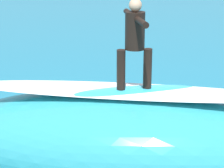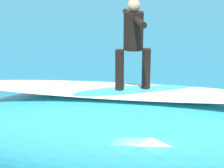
% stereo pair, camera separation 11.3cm
% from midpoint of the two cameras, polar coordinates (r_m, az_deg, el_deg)
% --- Properties ---
extents(ground_plane, '(120.00, 120.00, 0.00)m').
position_cam_midpoint_polar(ground_plane, '(11.17, 2.41, -5.93)').
color(ground_plane, teal).
extents(wave_crest, '(7.27, 3.87, 1.96)m').
position_cam_midpoint_polar(wave_crest, '(8.15, 1.95, -7.74)').
color(wave_crest, teal).
rests_on(wave_crest, ground_plane).
extents(wave_foam_lip, '(5.94, 1.97, 0.08)m').
position_cam_midpoint_polar(wave_foam_lip, '(7.77, 2.03, -0.93)').
color(wave_foam_lip, white).
rests_on(wave_foam_lip, wave_crest).
extents(surfboard_riding, '(2.33, 0.86, 0.09)m').
position_cam_midpoint_polar(surfboard_riding, '(7.75, 3.12, -0.93)').
color(surfboard_riding, '#33B2D1').
rests_on(surfboard_riding, wave_crest).
extents(surfer_riding, '(0.62, 1.49, 1.58)m').
position_cam_midpoint_polar(surfer_riding, '(7.49, 3.24, 6.07)').
color(surfer_riding, black).
rests_on(surfer_riding, surfboard_riding).
extents(surfboard_paddling, '(2.36, 1.44, 0.10)m').
position_cam_midpoint_polar(surfboard_paddling, '(12.43, -1.43, -3.15)').
color(surfboard_paddling, '#E0563D').
rests_on(surfboard_paddling, ground_plane).
extents(surfer_paddling, '(1.62, 0.88, 0.30)m').
position_cam_midpoint_polar(surfer_paddling, '(12.32, -0.88, -2.45)').
color(surfer_paddling, black).
rests_on(surfer_paddling, surfboard_paddling).
extents(foam_patch_near, '(0.62, 0.58, 0.15)m').
position_cam_midpoint_polar(foam_patch_near, '(13.25, 11.92, -2.05)').
color(foam_patch_near, white).
rests_on(foam_patch_near, ground_plane).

